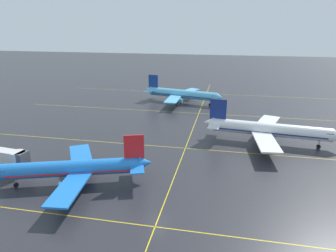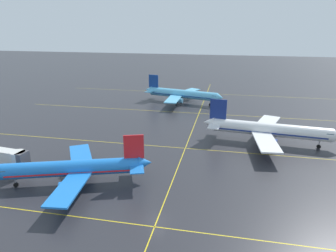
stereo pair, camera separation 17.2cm
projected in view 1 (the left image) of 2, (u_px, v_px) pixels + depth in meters
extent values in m
plane|color=#28282D|center=(158.00, 220.00, 54.68)|extent=(600.00, 600.00, 0.00)
cylinder|color=blue|center=(71.00, 168.00, 65.83)|extent=(28.39, 12.40, 3.42)
cone|color=blue|center=(145.00, 163.00, 67.57)|extent=(3.76, 4.00, 3.25)
cube|color=red|center=(134.00, 147.00, 66.06)|extent=(4.20, 1.68, 5.40)
cube|color=blue|center=(136.00, 158.00, 69.89)|extent=(4.22, 5.35, 0.22)
cube|color=blue|center=(137.00, 169.00, 64.81)|extent=(4.22, 5.35, 0.22)
cube|color=blue|center=(81.00, 156.00, 73.30)|extent=(10.89, 14.00, 0.36)
cube|color=blue|center=(69.00, 188.00, 58.91)|extent=(6.19, 13.94, 0.36)
cylinder|color=blue|center=(75.00, 166.00, 70.75)|extent=(3.50, 2.76, 1.89)
cylinder|color=blue|center=(67.00, 186.00, 61.95)|extent=(3.50, 2.76, 1.89)
cube|color=#385166|center=(4.00, 170.00, 64.09)|extent=(2.54, 3.50, 0.63)
cube|color=red|center=(71.00, 170.00, 65.96)|extent=(26.21, 11.70, 0.32)
cylinder|color=#99999E|center=(15.00, 181.00, 65.16)|extent=(0.25, 0.25, 1.48)
cylinder|color=black|center=(16.00, 185.00, 65.47)|extent=(1.07, 0.70, 0.99)
cylinder|color=#99999E|center=(82.00, 172.00, 68.94)|extent=(0.25, 0.25, 1.48)
cylinder|color=black|center=(83.00, 176.00, 69.26)|extent=(1.07, 0.70, 0.99)
cylinder|color=#99999E|center=(79.00, 182.00, 64.54)|extent=(0.25, 0.25, 1.48)
cylinder|color=black|center=(80.00, 186.00, 64.85)|extent=(1.07, 0.70, 0.99)
cylinder|color=white|center=(270.00, 130.00, 88.28)|extent=(32.59, 7.27, 3.84)
cone|color=white|center=(209.00, 122.00, 93.25)|extent=(3.61, 3.98, 3.65)
cube|color=navy|center=(218.00, 109.00, 91.11)|extent=(4.87, 0.88, 6.07)
cube|color=white|center=(214.00, 126.00, 89.90)|extent=(3.78, 5.57, 0.24)
cube|color=white|center=(217.00, 120.00, 95.38)|extent=(3.78, 5.57, 0.24)
cube|color=white|center=(266.00, 142.00, 80.99)|extent=(6.79, 15.63, 0.40)
cube|color=white|center=(267.00, 122.00, 96.53)|extent=(9.72, 16.05, 0.40)
cylinder|color=navy|center=(270.00, 142.00, 84.08)|extent=(3.65, 2.48, 2.12)
cylinder|color=navy|center=(270.00, 130.00, 93.59)|extent=(3.65, 2.48, 2.12)
cube|color=#385166|center=(329.00, 133.00, 83.76)|extent=(2.19, 3.71, 0.71)
cube|color=navy|center=(270.00, 131.00, 88.43)|extent=(30.02, 7.04, 0.36)
cylinder|color=#99999E|center=(319.00, 143.00, 85.31)|extent=(0.28, 0.28, 1.67)
cylinder|color=black|center=(319.00, 146.00, 85.66)|extent=(1.15, 0.57, 1.11)
cylinder|color=#99999E|center=(262.00, 140.00, 87.27)|extent=(0.28, 0.28, 1.67)
cylinder|color=black|center=(262.00, 144.00, 87.63)|extent=(1.15, 0.57, 1.11)
cylinder|color=#99999E|center=(262.00, 134.00, 92.03)|extent=(0.28, 0.28, 1.67)
cylinder|color=black|center=(262.00, 137.00, 92.38)|extent=(1.15, 0.57, 1.11)
cylinder|color=#5BB7E5|center=(183.00, 94.00, 133.59)|extent=(30.50, 10.42, 3.62)
cone|color=#5BB7E5|center=(220.00, 98.00, 127.10)|extent=(3.21, 4.01, 3.55)
cone|color=#5BB7E5|center=(149.00, 90.00, 140.07)|extent=(3.75, 4.04, 3.44)
cube|color=navy|center=(153.00, 81.00, 137.79)|extent=(4.53, 1.37, 5.71)
cube|color=#5BB7E5|center=(150.00, 91.00, 136.81)|extent=(4.09, 5.51, 0.23)
cube|color=#5BB7E5|center=(155.00, 89.00, 141.74)|extent=(4.09, 5.51, 0.23)
cube|color=#5BB7E5|center=(173.00, 99.00, 127.16)|extent=(5.22, 14.37, 0.38)
cube|color=#5BB7E5|center=(187.00, 91.00, 141.13)|extent=(10.54, 15.04, 0.38)
cylinder|color=#5BB7E5|center=(179.00, 101.00, 129.82)|extent=(3.61, 2.68, 2.00)
cylinder|color=#5BB7E5|center=(187.00, 96.00, 138.36)|extent=(3.61, 2.68, 2.00)
cube|color=#385166|center=(215.00, 96.00, 127.80)|extent=(2.42, 3.63, 0.67)
cube|color=navy|center=(183.00, 95.00, 133.73)|extent=(28.13, 9.91, 0.34)
cylinder|color=#99999E|center=(210.00, 102.00, 129.46)|extent=(0.27, 0.27, 1.57)
cylinder|color=black|center=(210.00, 104.00, 129.79)|extent=(1.12, 0.65, 1.05)
cylinder|color=#99999E|center=(176.00, 100.00, 132.94)|extent=(0.27, 0.27, 1.57)
cylinder|color=black|center=(176.00, 102.00, 133.28)|extent=(1.12, 0.65, 1.05)
cylinder|color=#99999E|center=(181.00, 98.00, 137.22)|extent=(0.27, 0.27, 1.57)
cylinder|color=black|center=(181.00, 100.00, 137.55)|extent=(1.12, 0.65, 1.05)
cube|color=yellow|center=(155.00, 227.00, 52.82)|extent=(140.98, 0.20, 0.01)
cube|color=yellow|center=(185.00, 148.00, 85.88)|extent=(140.98, 0.20, 0.01)
cube|color=yellow|center=(199.00, 113.00, 118.95)|extent=(140.98, 0.20, 0.01)
cube|color=yellow|center=(206.00, 94.00, 152.01)|extent=(140.98, 0.20, 0.01)
cube|color=yellow|center=(193.00, 128.00, 102.42)|extent=(0.20, 156.57, 0.01)
cylinder|color=silver|center=(18.00, 158.00, 69.96)|extent=(3.38, 3.38, 2.97)
cube|color=#47474C|center=(23.00, 159.00, 69.57)|extent=(1.96, 3.15, 2.97)
cylinder|color=#99999E|center=(11.00, 164.00, 71.39)|extent=(0.56, 0.56, 4.10)
cube|color=#99999E|center=(12.00, 172.00, 72.01)|extent=(1.23, 1.23, 0.20)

